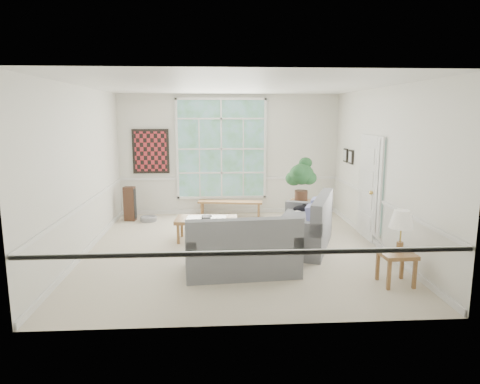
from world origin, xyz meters
name	(u,v)px	position (x,y,z in m)	size (l,w,h in m)	color
floor	(235,249)	(0.00, 0.00, -0.01)	(5.50, 6.00, 0.01)	beige
ceiling	(235,86)	(0.00, 0.00, 3.00)	(5.50, 6.00, 0.02)	white
wall_back	(229,155)	(0.00, 3.00, 1.50)	(5.50, 0.02, 3.00)	silver
wall_front	(248,203)	(0.00, -3.00, 1.50)	(5.50, 0.02, 3.00)	silver
wall_left	(82,171)	(-2.75, 0.00, 1.50)	(0.02, 6.00, 3.00)	silver
wall_right	(382,169)	(2.75, 0.00, 1.50)	(0.02, 6.00, 3.00)	silver
window_back	(221,149)	(-0.20, 2.96, 1.65)	(2.30, 0.08, 2.40)	white
entry_door	(367,187)	(2.71, 0.60, 1.05)	(0.08, 0.90, 2.10)	white
door_sidelight	(379,187)	(2.71, -0.03, 1.15)	(0.08, 0.26, 1.90)	white
wall_art	(151,151)	(-1.95, 2.95, 1.60)	(0.90, 0.06, 1.10)	maroon
wall_frame_near	(350,157)	(2.71, 1.75, 1.55)	(0.04, 0.26, 0.32)	black
wall_frame_far	(345,155)	(2.71, 2.15, 1.55)	(0.04, 0.26, 0.32)	black
loveseat_right	(302,221)	(1.27, 0.05, 0.50)	(0.96, 1.86, 1.01)	slate
loveseat_front	(241,243)	(0.04, -1.23, 0.48)	(1.78, 0.92, 0.96)	slate
coffee_table	(207,229)	(-0.55, 0.59, 0.23)	(1.22, 0.67, 0.46)	olive
pewter_bowl	(206,217)	(-0.55, 0.53, 0.49)	(0.30, 0.30, 0.07)	#99999E
window_bench	(230,209)	(0.01, 2.65, 0.19)	(1.60, 0.31, 0.37)	olive
end_table	(301,213)	(1.59, 1.62, 0.28)	(0.57, 0.57, 0.57)	olive
houseplant	(301,179)	(1.56, 1.58, 1.07)	(0.59, 0.59, 1.01)	#23542A
side_table	(396,268)	(2.30, -1.87, 0.25)	(0.49, 0.49, 0.49)	olive
table_lamp	(401,231)	(2.36, -1.81, 0.81)	(0.36, 0.36, 0.62)	white
pet_bed	(149,219)	(-1.96, 2.24, 0.06)	(0.41, 0.41, 0.12)	gray
floor_speaker	(130,204)	(-2.40, 2.33, 0.41)	(0.25, 0.20, 0.82)	#42281B
cat	(302,209)	(1.40, 0.71, 0.60)	(0.36, 0.25, 0.17)	black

